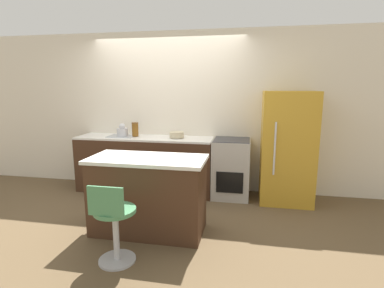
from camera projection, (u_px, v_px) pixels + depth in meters
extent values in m
plane|color=brown|center=(160.00, 198.00, 4.67)|extent=(14.00, 14.00, 0.00)
cube|color=silver|center=(169.00, 112.00, 5.04)|extent=(8.00, 0.06, 2.60)
cube|color=#422819|center=(145.00, 165.00, 4.95)|extent=(2.24, 0.59, 0.88)
cube|color=white|center=(145.00, 138.00, 4.87)|extent=(2.24, 0.59, 0.03)
cube|color=#9EA3A8|center=(122.00, 136.00, 4.94)|extent=(0.44, 0.32, 0.01)
cube|color=#422819|center=(148.00, 196.00, 3.54)|extent=(1.30, 0.61, 0.87)
cube|color=white|center=(147.00, 159.00, 3.46)|extent=(1.35, 0.65, 0.04)
cube|color=#B7B2A8|center=(231.00, 168.00, 4.69)|extent=(0.57, 0.59, 0.91)
cube|color=black|center=(230.00, 183.00, 4.43)|extent=(0.40, 0.01, 0.32)
cube|color=#333338|center=(232.00, 140.00, 4.60)|extent=(0.54, 0.56, 0.01)
cube|color=gold|center=(287.00, 147.00, 4.43)|extent=(0.75, 0.65, 1.65)
cube|color=silver|center=(275.00, 149.00, 4.14)|extent=(0.02, 0.02, 0.74)
cylinder|color=#B7B7BC|center=(117.00, 260.00, 2.99)|extent=(0.37, 0.37, 0.02)
cylinder|color=#B7B7BC|center=(116.00, 237.00, 2.94)|extent=(0.06, 0.06, 0.52)
cylinder|color=#478456|center=(115.00, 211.00, 2.89)|extent=(0.41, 0.41, 0.04)
cube|color=#478456|center=(106.00, 202.00, 2.69)|extent=(0.35, 0.02, 0.28)
cylinder|color=silver|center=(122.00, 132.00, 4.93)|extent=(0.18, 0.18, 0.12)
sphere|color=silver|center=(122.00, 126.00, 4.91)|extent=(0.10, 0.10, 0.10)
cylinder|color=#C1B28E|center=(177.00, 135.00, 4.76)|extent=(0.23, 0.23, 0.09)
cylinder|color=brown|center=(135.00, 130.00, 4.88)|extent=(0.10, 0.10, 0.21)
cylinder|color=brown|center=(135.00, 123.00, 4.86)|extent=(0.11, 0.11, 0.02)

